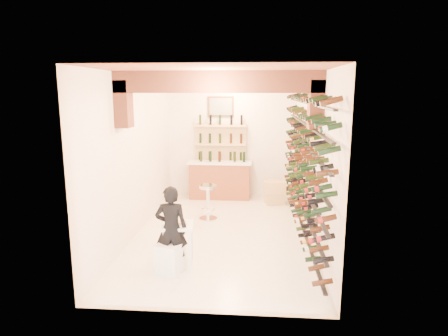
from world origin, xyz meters
name	(u,v)px	position (x,y,z in m)	size (l,w,h in m)	color
ground	(223,233)	(0.00, 0.00, 0.00)	(6.00, 6.00, 0.00)	white
room_shell	(222,124)	(0.00, -0.26, 2.25)	(3.52, 6.02, 3.21)	white
wine_rack	(301,160)	(1.53, 0.00, 1.55)	(0.32, 5.70, 2.56)	black
back_counter	(220,179)	(-0.30, 2.65, 0.53)	(1.70, 0.62, 1.29)	#964D2E
back_shelving	(221,154)	(-0.30, 2.89, 1.17)	(1.40, 0.31, 2.73)	tan
tasting_table	(178,231)	(-0.61, -1.58, 0.59)	(0.56, 0.56, 0.88)	white
white_stool	(170,258)	(-0.70, -1.85, 0.24)	(0.39, 0.39, 0.48)	white
person	(171,229)	(-0.68, -1.78, 0.71)	(0.52, 0.34, 1.41)	black
chrome_barstool	(208,200)	(-0.40, 0.83, 0.46)	(0.41, 0.41, 0.80)	silver
crate_lower	(274,199)	(1.16, 2.18, 0.14)	(0.48, 0.33, 0.29)	#D9AF77
crate_upper	(275,187)	(1.16, 2.18, 0.44)	(0.54, 0.37, 0.32)	#D9AF77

